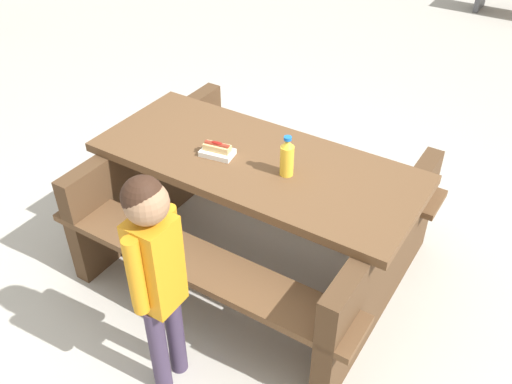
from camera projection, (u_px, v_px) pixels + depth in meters
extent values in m
plane|color=#B7B2A8|center=(256.00, 259.00, 3.45)|extent=(30.00, 30.00, 0.00)
cube|color=brown|center=(256.00, 163.00, 3.01)|extent=(1.92, 1.10, 0.05)
cube|color=brown|center=(197.00, 263.00, 2.81)|extent=(1.82, 0.63, 0.04)
cube|color=brown|center=(302.00, 160.00, 3.57)|extent=(1.82, 0.63, 0.04)
cube|color=#4D3520|center=(153.00, 175.00, 3.57)|extent=(0.38, 1.39, 0.70)
cube|color=#4D3520|center=(382.00, 266.00, 2.91)|extent=(0.38, 1.39, 0.70)
cylinder|color=yellow|center=(287.00, 161.00, 2.83)|extent=(0.07, 0.07, 0.17)
cone|color=yellow|center=(288.00, 143.00, 2.77)|extent=(0.07, 0.07, 0.04)
cylinder|color=blue|center=(288.00, 138.00, 2.75)|extent=(0.04, 0.04, 0.02)
cube|color=white|center=(217.00, 153.00, 3.02)|extent=(0.18, 0.12, 0.03)
cube|color=#D8B272|center=(217.00, 148.00, 3.00)|extent=(0.15, 0.06, 0.04)
cylinder|color=maroon|center=(217.00, 145.00, 2.99)|extent=(0.14, 0.03, 0.03)
ellipsoid|color=maroon|center=(217.00, 143.00, 2.98)|extent=(0.07, 0.03, 0.01)
cylinder|color=#3F334C|center=(175.00, 332.00, 2.66)|extent=(0.09, 0.09, 0.55)
cylinder|color=#3F334C|center=(159.00, 350.00, 2.58)|extent=(0.09, 0.09, 0.55)
cube|color=orange|center=(155.00, 264.00, 2.32)|extent=(0.20, 0.21, 0.46)
cylinder|color=orange|center=(172.00, 244.00, 2.38)|extent=(0.07, 0.07, 0.39)
cylinder|color=orange|center=(136.00, 277.00, 2.22)|extent=(0.07, 0.07, 0.39)
sphere|color=#997051|center=(146.00, 203.00, 2.12)|extent=(0.18, 0.18, 0.18)
sphere|color=#331E14|center=(143.00, 197.00, 2.11)|extent=(0.17, 0.17, 0.17)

